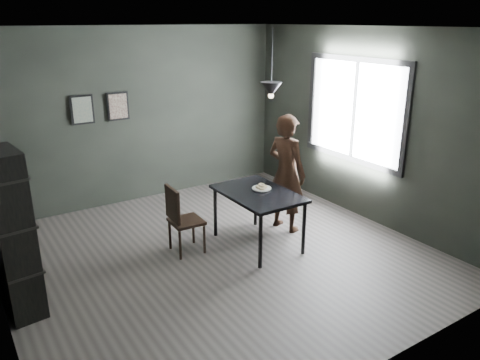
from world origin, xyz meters
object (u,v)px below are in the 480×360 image
shelf_unit (12,235)px  woman (286,173)px  pendant_lamp (271,89)px  cafe_table (258,198)px  white_plate (262,189)px  wood_chair (180,216)px

shelf_unit → woman: bearing=-4.3°
shelf_unit → pendant_lamp: size_ratio=2.01×
cafe_table → white_plate: (0.10, 0.06, 0.08)m
white_plate → pendant_lamp: pendant_lamp is taller
white_plate → woman: 0.56m
wood_chair → pendant_lamp: size_ratio=1.05×
cafe_table → wood_chair: size_ratio=1.32×
cafe_table → wood_chair: (-0.97, 0.35, -0.15)m
white_plate → wood_chair: size_ratio=0.25×
white_plate → wood_chair: wood_chair is taller
wood_chair → shelf_unit: shelf_unit is taller
woman → wood_chair: bearing=71.5°
cafe_table → woman: size_ratio=0.71×
pendant_lamp → wood_chair: bearing=168.6°
white_plate → shelf_unit: shelf_unit is taller
cafe_table → woman: 0.69m
woman → pendant_lamp: pendant_lamp is taller
wood_chair → shelf_unit: 2.00m
pendant_lamp → white_plate: bearing=-165.8°
cafe_table → white_plate: bearing=31.9°
cafe_table → wood_chair: 1.04m
cafe_table → shelf_unit: (-2.92, 0.08, 0.20)m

